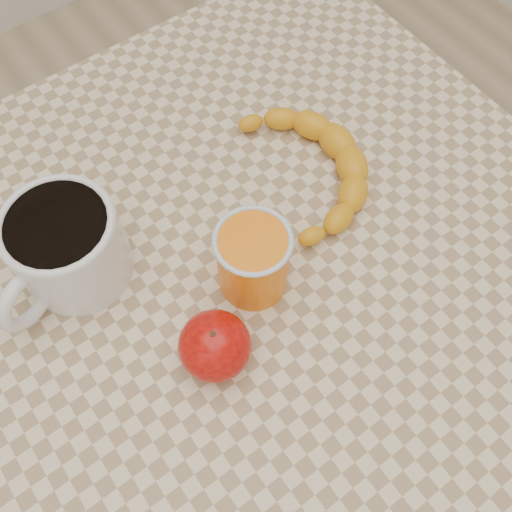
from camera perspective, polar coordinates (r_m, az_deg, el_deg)
ground at (r=1.36m, az=0.00°, el=-15.30°), size 3.00×3.00×0.00m
table at (r=0.72m, az=0.00°, el=-3.90°), size 0.80×0.80×0.75m
coffee_mug at (r=0.63m, az=-18.50°, el=0.87°), size 0.18×0.16×0.10m
orange_juice_glass at (r=0.59m, az=-0.30°, el=-0.44°), size 0.08×0.08×0.09m
apple at (r=0.57m, az=-4.13°, el=-8.94°), size 0.08×0.08×0.07m
banana at (r=0.70m, az=5.35°, el=8.71°), size 0.34×0.36×0.04m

